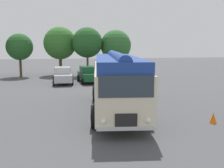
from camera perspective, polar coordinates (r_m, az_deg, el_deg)
The scene contains 10 objects.
ground_plane at distance 16.05m, azimuth 3.01°, elevation -5.51°, with size 120.00×120.00×0.00m, color #474749.
vintage_bus at distance 15.26m, azimuth 0.99°, elevation 1.01°, with size 3.68×10.32×3.49m.
car_near_left at distance 26.95m, azimuth -10.74°, elevation 1.89°, with size 2.10×4.27×1.66m.
car_mid_left at distance 27.44m, azimuth -5.13°, elevation 2.13°, with size 2.29×4.36×1.66m.
car_mid_right at distance 27.47m, azimuth 1.03°, elevation 2.17°, with size 2.10×4.27×1.66m.
tree_left_of_centre at distance 34.05m, azimuth -19.31°, elevation 7.70°, with size 3.21×3.21×5.26m.
tree_centre at distance 34.80m, azimuth -11.29°, elevation 8.68°, with size 4.18×4.18×6.19m.
tree_right_of_centre at distance 33.46m, azimuth -5.62°, elevation 8.85°, with size 3.82×3.82×6.08m.
tree_far_right at distance 34.44m, azimuth 0.85°, elevation 8.33°, with size 3.99×3.99×5.81m.
traffic_cone at distance 14.13m, azimuth 21.17°, elevation -6.89°, with size 0.36×0.36×0.55m, color orange.
Camera 1 is at (-3.54, -15.16, 3.89)m, focal length 42.00 mm.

